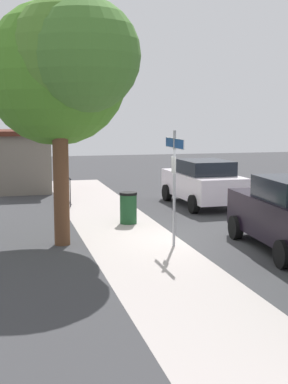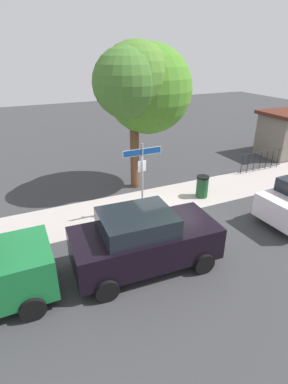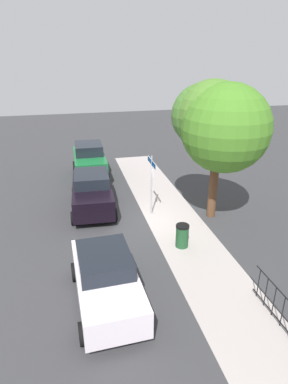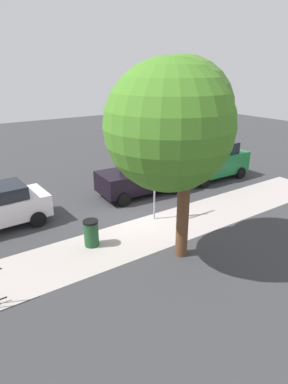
{
  "view_description": "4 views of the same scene",
  "coord_description": "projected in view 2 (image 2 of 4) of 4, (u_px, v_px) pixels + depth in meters",
  "views": [
    {
      "loc": [
        -13.74,
        4.54,
        3.41
      ],
      "look_at": [
        -0.35,
        1.14,
        1.41
      ],
      "focal_mm": 51.24,
      "sensor_mm": 36.0,
      "label": 1
    },
    {
      "loc": [
        -4.8,
        -9.01,
        5.96
      ],
      "look_at": [
        -0.29,
        0.8,
        0.84
      ],
      "focal_mm": 28.02,
      "sensor_mm": 36.0,
      "label": 2
    },
    {
      "loc": [
        13.63,
        -3.26,
        7.45
      ],
      "look_at": [
        -0.21,
        -0.04,
        1.35
      ],
      "focal_mm": 31.01,
      "sensor_mm": 36.0,
      "label": 3
    },
    {
      "loc": [
        6.72,
        10.32,
        5.98
      ],
      "look_at": [
        -0.21,
        0.14,
        1.21
      ],
      "focal_mm": 29.9,
      "sensor_mm": 36.0,
      "label": 4
    }
  ],
  "objects": [
    {
      "name": "utility_shed",
      "position": [
        288.0,
        133.0,
        18.38
      ],
      "size": [
        3.49,
        2.59,
        2.67
      ],
      "color": "slate",
      "rests_on": "ground_plane"
    },
    {
      "name": "iron_fence",
      "position": [
        260.0,
        161.0,
        16.17
      ],
      "size": [
        3.02,
        0.04,
        1.07
      ],
      "color": "black",
      "rests_on": "ground_plane"
    },
    {
      "name": "shade_tree",
      "position": [
        141.0,
        86.0,
        12.44
      ],
      "size": [
        4.46,
        3.85,
        6.38
      ],
      "color": "brown",
      "rests_on": "ground_plane"
    },
    {
      "name": "street_sign",
      "position": [
        142.0,
        167.0,
        10.99
      ],
      "size": [
        1.5,
        0.07,
        2.98
      ],
      "color": "#9EA0A5",
      "rests_on": "ground_plane"
    },
    {
      "name": "ground_plane",
      "position": [
        159.0,
        218.0,
        11.76
      ],
      "size": [
        60.0,
        60.0,
        0.0
      ],
      "primitive_type": "plane",
      "color": "#38383A"
    },
    {
      "name": "sidewalk_strip",
      "position": [
        185.0,
        195.0,
        13.58
      ],
      "size": [
        24.0,
        2.6,
        0.0
      ],
      "primitive_type": "cube",
      "color": "#AEA39E",
      "rests_on": "ground_plane"
    },
    {
      "name": "car_black",
      "position": [
        144.0,
        240.0,
        8.78
      ],
      "size": [
        4.38,
        2.29,
        1.85
      ],
      "rotation": [
        0.0,
        0.0,
        -0.05
      ],
      "color": "black",
      "rests_on": "ground_plane"
    },
    {
      "name": "trash_bin",
      "position": [
        202.0,
        186.0,
        13.27
      ],
      "size": [
        0.55,
        0.55,
        0.98
      ],
      "color": "#1E4C28",
      "rests_on": "ground_plane"
    }
  ]
}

